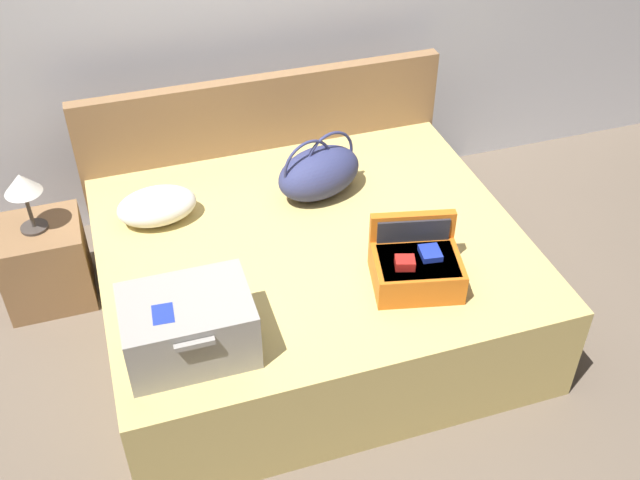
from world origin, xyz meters
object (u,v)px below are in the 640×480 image
bed (312,281)px  hard_case_large (188,325)px  pillow_near_headboard (157,206)px  nightstand (45,263)px  duffel_bag (319,172)px  hard_case_medium (416,266)px  table_lamp (22,187)px

bed → hard_case_large: size_ratio=3.92×
pillow_near_headboard → nightstand: bearing=160.2°
hard_case_large → duffel_bag: size_ratio=0.97×
hard_case_medium → pillow_near_headboard: 1.33m
duffel_bag → hard_case_large: bearing=-133.2°
hard_case_large → table_lamp: bearing=118.5°
nightstand → hard_case_medium: bearing=-32.3°
hard_case_medium → bed: bearing=142.2°
hard_case_medium → nightstand: (-1.65, 1.05, -0.40)m
hard_case_large → pillow_near_headboard: bearing=90.3°
hard_case_large → pillow_near_headboard: (0.00, 0.93, -0.06)m
hard_case_large → nightstand: bearing=118.5°
bed → nightstand: 1.44m
duffel_bag → table_lamp: bearing=170.1°
hard_case_medium → table_lamp: hard_case_medium is taller
hard_case_large → duffel_bag: bearing=47.3°
bed → hard_case_medium: (0.35, -0.43, 0.37)m
hard_case_large → nightstand: 1.38m
pillow_near_headboard → nightstand: pillow_near_headboard is taller
hard_case_medium → table_lamp: size_ratio=1.36×
hard_case_large → hard_case_medium: size_ratio=1.15×
hard_case_medium → nightstand: 2.00m
bed → table_lamp: 1.51m
duffel_bag → table_lamp: (-1.45, 0.25, 0.05)m
bed → table_lamp: size_ratio=6.14×
hard_case_medium → pillow_near_headboard: hard_case_medium is taller
bed → duffel_bag: bearing=66.9°
hard_case_medium → nightstand: hard_case_medium is taller
hard_case_large → table_lamp: size_ratio=1.57×
hard_case_medium → duffel_bag: (-0.20, 0.79, 0.04)m
duffel_bag → pillow_near_headboard: bearing=177.8°
hard_case_large → table_lamp: (-0.61, 1.15, 0.04)m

